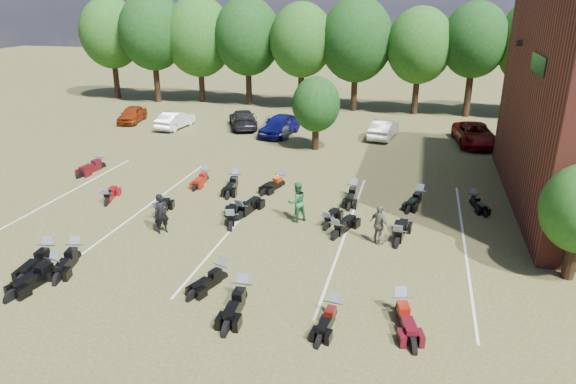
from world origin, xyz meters
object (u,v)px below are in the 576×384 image
(car_0, at_px, (132,114))
(person_black, at_px, (162,214))
(car_4, at_px, (280,125))
(person_grey, at_px, (379,225))
(motorcycle_3, at_px, (222,280))
(motorcycle_0, at_px, (55,276))
(motorcycle_14, at_px, (102,168))
(person_green, at_px, (297,202))
(motorcycle_7, at_px, (107,204))

(car_0, xyz_separation_m, person_black, (12.60, -18.96, 0.24))
(car_4, distance_m, person_grey, 18.80)
(motorcycle_3, bearing_deg, motorcycle_0, -149.02)
(motorcycle_14, bearing_deg, person_green, -13.96)
(motorcycle_0, height_order, motorcycle_3, motorcycle_0)
(person_black, bearing_deg, motorcycle_3, -85.33)
(motorcycle_0, relative_size, motorcycle_14, 0.99)
(person_black, xyz_separation_m, motorcycle_0, (-2.12, -4.44, -0.90))
(person_black, relative_size, person_green, 0.94)
(person_green, bearing_deg, person_grey, 117.08)
(car_4, xyz_separation_m, motorcycle_3, (3.57, -21.00, -0.78))
(motorcycle_3, distance_m, motorcycle_14, 15.93)
(motorcycle_0, bearing_deg, person_green, 54.50)
(person_black, xyz_separation_m, motorcycle_7, (-4.27, 2.28, -0.90))
(motorcycle_7, relative_size, motorcycle_14, 0.86)
(person_grey, bearing_deg, motorcycle_14, 20.21)
(motorcycle_14, bearing_deg, person_black, -37.54)
(car_0, distance_m, motorcycle_0, 25.65)
(person_black, distance_m, person_green, 6.05)
(person_black, bearing_deg, car_0, 76.70)
(person_black, bearing_deg, motorcycle_14, 90.21)
(person_green, relative_size, motorcycle_3, 0.90)
(car_4, xyz_separation_m, motorcycle_14, (-8.37, -10.45, -0.78))
(car_4, distance_m, motorcycle_0, 22.44)
(person_black, bearing_deg, person_green, -20.29)
(person_grey, height_order, motorcycle_14, person_grey)
(person_green, bearing_deg, car_0, -84.37)
(person_green, xyz_separation_m, motorcycle_7, (-9.68, -0.43, -0.95))
(car_4, bearing_deg, motorcycle_14, -119.03)
(car_0, bearing_deg, person_green, -52.64)
(motorcycle_7, bearing_deg, person_black, 135.10)
(person_black, distance_m, motorcycle_3, 5.17)
(motorcycle_7, bearing_deg, motorcycle_0, 90.89)
(car_0, bearing_deg, motorcycle_7, -74.04)
(car_4, distance_m, motorcycle_14, 13.41)
(car_4, relative_size, person_black, 2.56)
(car_4, height_order, person_black, person_black)
(motorcycle_3, bearing_deg, person_green, 95.58)
(car_4, height_order, motorcycle_7, car_4)
(motorcycle_0, bearing_deg, person_black, 75.42)
(car_4, height_order, person_grey, person_grey)
(person_green, bearing_deg, person_black, -15.68)
(car_4, bearing_deg, motorcycle_3, -70.70)
(car_4, height_order, motorcycle_0, car_4)
(car_0, height_order, motorcycle_0, car_0)
(person_green, relative_size, motorcycle_14, 0.76)
(person_grey, bearing_deg, person_green, 19.19)
(person_green, xyz_separation_m, motorcycle_14, (-13.36, 4.68, -0.95))
(person_green, height_order, person_grey, person_green)
(car_0, distance_m, car_4, 13.06)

